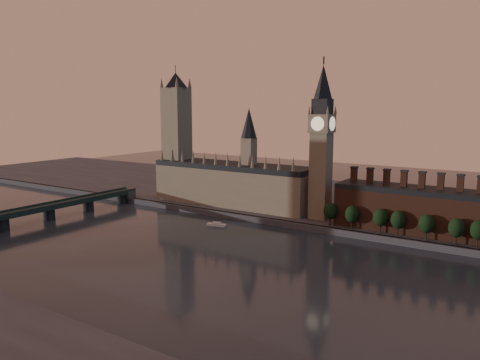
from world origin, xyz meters
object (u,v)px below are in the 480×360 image
object	(u,v)px
victoria_tower	(177,131)
big_ben	(322,140)
westminster_bridge	(23,215)
river_boat	(217,224)

from	to	relation	value
victoria_tower	big_ben	size ratio (longest dim) A/B	1.01
big_ben	westminster_bridge	world-z (taller)	big_ben
big_ben	river_boat	distance (m)	89.52
westminster_bridge	big_ben	bearing A→B (deg)	34.33
victoria_tower	westminster_bridge	size ratio (longest dim) A/B	0.54
big_ben	westminster_bridge	bearing A→B (deg)	-145.67
westminster_bridge	river_boat	size ratio (longest dim) A/B	14.61
victoria_tower	westminster_bridge	xyz separation A→B (m)	(-35.00, -117.70, -51.65)
big_ben	westminster_bridge	size ratio (longest dim) A/B	0.54
victoria_tower	river_boat	size ratio (longest dim) A/B	7.89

